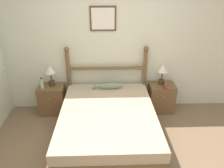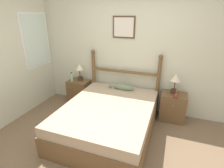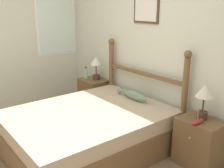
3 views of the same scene
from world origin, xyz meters
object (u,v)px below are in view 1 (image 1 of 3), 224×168
object	(u,v)px
table_lamp_left	(50,72)
fish_pillow	(108,86)
table_lamp_right	(162,71)
bed	(108,124)
model_boat	(166,86)
bottle	(42,83)
nightstand_left	(52,99)
nightstand_right	(161,98)

from	to	relation	value
table_lamp_left	fish_pillow	world-z (taller)	table_lamp_left
table_lamp_right	bed	bearing A→B (deg)	-140.92
model_boat	fish_pillow	distance (m)	1.10
bed	model_boat	xyz separation A→B (m)	(1.11, 0.71, 0.34)
model_boat	fish_pillow	bearing A→B (deg)	177.68
table_lamp_left	bottle	size ratio (longest dim) A/B	1.85
nightstand_left	model_boat	bearing A→B (deg)	-3.12
nightstand_left	table_lamp_left	world-z (taller)	table_lamp_left
bed	table_lamp_left	bearing A→B (deg)	140.63
fish_pillow	bed	bearing A→B (deg)	-91.10
nightstand_right	bottle	xyz separation A→B (m)	(-2.32, -0.06, 0.39)
bed	model_boat	world-z (taller)	model_boat
table_lamp_left	model_boat	size ratio (longest dim) A/B	2.04
fish_pillow	bottle	bearing A→B (deg)	179.46
table_lamp_right	model_boat	world-z (taller)	table_lamp_right
table_lamp_left	table_lamp_right	xyz separation A→B (m)	(2.14, -0.01, 0.00)
nightstand_right	table_lamp_right	distance (m)	0.57
nightstand_right	model_boat	distance (m)	0.34
model_boat	nightstand_left	bearing A→B (deg)	176.88
bed	fish_pillow	distance (m)	0.83
nightstand_left	nightstand_right	xyz separation A→B (m)	(2.18, 0.00, 0.00)
table_lamp_right	table_lamp_left	bearing A→B (deg)	179.71
nightstand_right	table_lamp_left	xyz separation A→B (m)	(-2.16, 0.05, 0.57)
bed	table_lamp_right	world-z (taller)	table_lamp_right
nightstand_right	table_lamp_right	world-z (taller)	table_lamp_right
table_lamp_left	model_boat	distance (m)	2.20
bottle	fish_pillow	distance (m)	1.24
table_lamp_left	table_lamp_right	world-z (taller)	same
table_lamp_right	bottle	distance (m)	2.30
nightstand_left	bottle	distance (m)	0.42
bed	model_boat	bearing A→B (deg)	32.46
bed	table_lamp_right	bearing A→B (deg)	39.08
nightstand_left	bed	bearing A→B (deg)	-37.24
table_lamp_right	model_boat	size ratio (longest dim) A/B	2.04
model_boat	nightstand_right	bearing A→B (deg)	101.18
bed	fish_pillow	size ratio (longest dim) A/B	3.58
bottle	nightstand_right	bearing A→B (deg)	1.58
nightstand_left	table_lamp_right	distance (m)	2.23
bed	fish_pillow	world-z (taller)	fish_pillow
bed	nightstand_left	bearing A→B (deg)	142.76
nightstand_left	fish_pillow	size ratio (longest dim) A/B	1.03
nightstand_left	model_boat	world-z (taller)	model_boat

